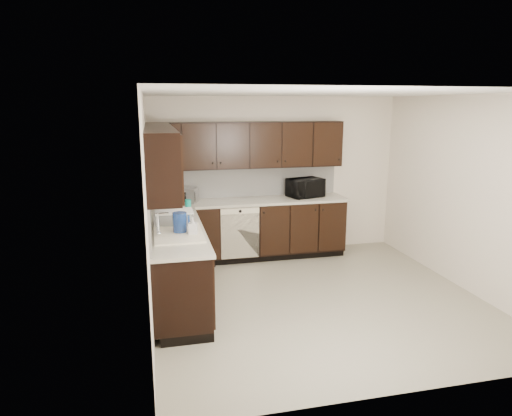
# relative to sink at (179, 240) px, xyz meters

# --- Properties ---
(floor) EXTENTS (4.00, 4.00, 0.00)m
(floor) POSITION_rel_sink_xyz_m (1.68, 0.01, -0.88)
(floor) COLOR gray
(floor) RESTS_ON ground
(ceiling) EXTENTS (4.00, 4.00, 0.00)m
(ceiling) POSITION_rel_sink_xyz_m (1.68, 0.01, 1.62)
(ceiling) COLOR white
(ceiling) RESTS_ON wall_back
(wall_back) EXTENTS (4.00, 0.02, 2.50)m
(wall_back) POSITION_rel_sink_xyz_m (1.68, 2.01, 0.37)
(wall_back) COLOR beige
(wall_back) RESTS_ON floor
(wall_left) EXTENTS (0.02, 4.00, 2.50)m
(wall_left) POSITION_rel_sink_xyz_m (-0.32, 0.01, 0.37)
(wall_left) COLOR beige
(wall_left) RESTS_ON floor
(wall_right) EXTENTS (0.02, 4.00, 2.50)m
(wall_right) POSITION_rel_sink_xyz_m (3.68, 0.01, 0.37)
(wall_right) COLOR beige
(wall_right) RESTS_ON floor
(wall_front) EXTENTS (4.00, 0.02, 2.50)m
(wall_front) POSITION_rel_sink_xyz_m (1.68, -1.99, 0.37)
(wall_front) COLOR beige
(wall_front) RESTS_ON floor
(lower_cabinets) EXTENTS (3.00, 2.80, 0.90)m
(lower_cabinets) POSITION_rel_sink_xyz_m (0.67, 1.12, -0.47)
(lower_cabinets) COLOR black
(lower_cabinets) RESTS_ON floor
(countertop) EXTENTS (3.03, 2.83, 0.04)m
(countertop) POSITION_rel_sink_xyz_m (0.67, 1.12, 0.04)
(countertop) COLOR #B8B3A0
(countertop) RESTS_ON lower_cabinets
(backsplash) EXTENTS (3.00, 2.80, 0.48)m
(backsplash) POSITION_rel_sink_xyz_m (0.46, 1.33, 0.30)
(backsplash) COLOR silver
(backsplash) RESTS_ON countertop
(upper_cabinets) EXTENTS (3.00, 2.80, 0.70)m
(upper_cabinets) POSITION_rel_sink_xyz_m (0.58, 1.22, 0.89)
(upper_cabinets) COLOR black
(upper_cabinets) RESTS_ON wall_back
(dishwasher) EXTENTS (0.58, 0.04, 0.78)m
(dishwasher) POSITION_rel_sink_xyz_m (0.98, 1.42, -0.33)
(dishwasher) COLOR beige
(dishwasher) RESTS_ON lower_cabinets
(sink) EXTENTS (0.54, 0.82, 0.42)m
(sink) POSITION_rel_sink_xyz_m (0.00, 0.00, 0.00)
(sink) COLOR beige
(sink) RESTS_ON countertop
(microwave) EXTENTS (0.61, 0.50, 0.29)m
(microwave) POSITION_rel_sink_xyz_m (2.10, 1.74, 0.21)
(microwave) COLOR black
(microwave) RESTS_ON countertop
(soap_bottle_a) EXTENTS (0.11, 0.11, 0.21)m
(soap_bottle_a) POSITION_rel_sink_xyz_m (0.16, -0.06, 0.16)
(soap_bottle_a) COLOR gray
(soap_bottle_a) RESTS_ON countertop
(soap_bottle_b) EXTENTS (0.13, 0.13, 0.25)m
(soap_bottle_b) POSITION_rel_sink_xyz_m (-0.09, 1.03, 0.19)
(soap_bottle_b) COLOR gray
(soap_bottle_b) RESTS_ON countertop
(toaster_oven) EXTENTS (0.42, 0.37, 0.22)m
(toaster_oven) POSITION_rel_sink_xyz_m (0.21, 1.74, 0.17)
(toaster_oven) COLOR #B0B1B2
(toaster_oven) RESTS_ON countertop
(storage_bin) EXTENTS (0.49, 0.40, 0.17)m
(storage_bin) POSITION_rel_sink_xyz_m (-0.02, 0.45, 0.14)
(storage_bin) COLOR white
(storage_bin) RESTS_ON countertop
(blue_pitcher) EXTENTS (0.19, 0.19, 0.24)m
(blue_pitcher) POSITION_rel_sink_xyz_m (0.02, 0.05, 0.18)
(blue_pitcher) COLOR navy
(blue_pitcher) RESTS_ON countertop
(teal_tumbler) EXTENTS (0.09, 0.09, 0.18)m
(teal_tumbler) POSITION_rel_sink_xyz_m (0.20, 1.06, 0.15)
(teal_tumbler) COLOR #0D9483
(teal_tumbler) RESTS_ON countertop
(paper_towel_roll) EXTENTS (0.17, 0.17, 0.30)m
(paper_towel_roll) POSITION_rel_sink_xyz_m (0.05, 0.91, 0.21)
(paper_towel_roll) COLOR silver
(paper_towel_roll) RESTS_ON countertop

